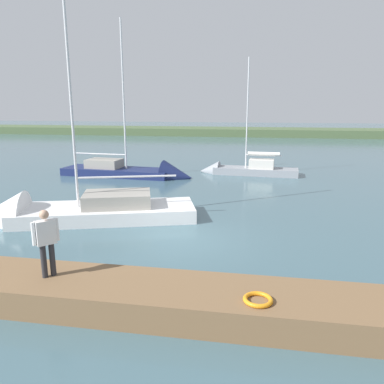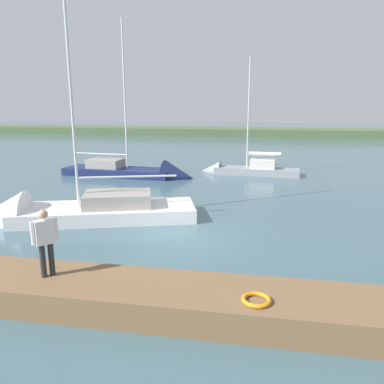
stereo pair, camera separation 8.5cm
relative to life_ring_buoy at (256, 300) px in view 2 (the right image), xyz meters
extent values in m
plane|color=#42606B|center=(2.87, -5.37, -0.76)|extent=(200.00, 200.00, 0.00)
cube|color=#4C603D|center=(2.87, -56.05, -0.76)|extent=(180.00, 8.00, 2.40)
cube|color=brown|center=(2.87, -0.38, -0.40)|extent=(18.26, 1.92, 0.71)
torus|color=orange|center=(0.00, 0.00, 0.00)|extent=(0.66, 0.66, 0.10)
cube|color=navy|center=(9.89, -17.49, -0.67)|extent=(8.06, 2.97, 0.87)
cone|color=navy|center=(5.39, -17.09, -0.67)|extent=(2.24, 2.45, 2.27)
cube|color=gray|center=(10.90, -17.58, 0.07)|extent=(2.52, 1.79, 0.62)
cylinder|color=silver|center=(9.18, -17.43, 4.75)|extent=(0.12, 0.12, 9.97)
cylinder|color=silver|center=(11.21, -17.61, 0.75)|extent=(4.05, 0.45, 0.09)
cube|color=gray|center=(0.13, -19.48, -0.66)|extent=(6.10, 2.08, 0.82)
cone|color=gray|center=(3.51, -19.76, -0.66)|extent=(1.56, 1.71, 1.60)
cube|color=silver|center=(-0.29, -19.45, 0.06)|extent=(1.83, 1.42, 0.63)
cylinder|color=silver|center=(0.84, -19.54, 3.57)|extent=(0.09, 0.09, 7.65)
cylinder|color=silver|center=(-0.41, -19.44, 0.67)|extent=(2.51, 0.28, 0.08)
cylinder|color=silver|center=(-0.41, -19.44, 0.79)|extent=(2.28, 0.44, 0.25)
cube|color=white|center=(6.60, -7.37, -0.66)|extent=(8.18, 4.70, 0.97)
cube|color=gray|center=(6.09, -7.53, 0.13)|extent=(3.28, 2.58, 0.61)
cylinder|color=silver|center=(7.69, -7.04, 5.01)|extent=(0.11, 0.11, 10.36)
cylinder|color=silver|center=(5.65, -7.66, 1.13)|extent=(4.12, 1.33, 0.09)
cylinder|color=#28282D|center=(5.12, -0.47, 0.38)|extent=(0.14, 0.14, 0.86)
cylinder|color=#28282D|center=(5.26, -0.32, 0.38)|extent=(0.14, 0.14, 0.86)
cube|color=white|center=(5.19, -0.40, 1.12)|extent=(0.48, 0.49, 0.61)
sphere|color=tan|center=(5.19, -0.40, 1.57)|extent=(0.23, 0.23, 0.23)
cylinder|color=white|center=(5.00, -0.61, 1.13)|extent=(0.09, 0.09, 0.58)
cylinder|color=white|center=(5.38, -0.19, 1.13)|extent=(0.09, 0.09, 0.58)
camera|label=1|loc=(0.18, 7.54, 4.15)|focal=34.82mm
camera|label=2|loc=(0.10, 7.53, 4.15)|focal=34.82mm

